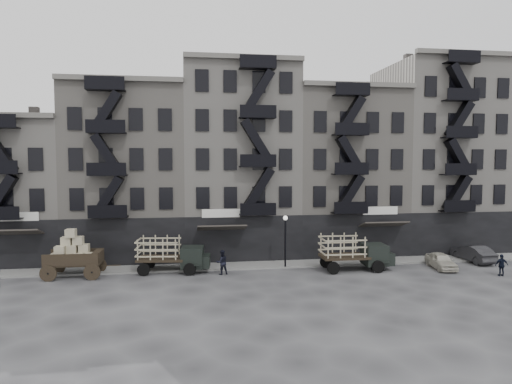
{
  "coord_description": "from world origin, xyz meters",
  "views": [
    {
      "loc": [
        -4.62,
        -32.96,
        8.72
      ],
      "look_at": [
        0.82,
        4.0,
        6.11
      ],
      "focal_mm": 32.0,
      "sensor_mm": 36.0,
      "label": 1
    }
  ],
  "objects": [
    {
      "name": "building_mideast",
      "position": [
        10.0,
        9.83,
        7.5
      ],
      "size": [
        10.0,
        11.35,
        16.2
      ],
      "color": "gray",
      "rests_on": "ground"
    },
    {
      "name": "sidewalk",
      "position": [
        0.0,
        3.75,
        0.07
      ],
      "size": [
        55.0,
        2.5,
        0.15
      ],
      "primitive_type": "cube",
      "color": "slate",
      "rests_on": "ground"
    },
    {
      "name": "building_center",
      "position": [
        -0.0,
        9.82,
        8.5
      ],
      "size": [
        10.0,
        11.35,
        18.2
      ],
      "color": "#A59F97",
      "rests_on": "ground"
    },
    {
      "name": "building_midwest",
      "position": [
        -10.0,
        9.83,
        7.5
      ],
      "size": [
        10.0,
        11.35,
        16.2
      ],
      "color": "gray",
      "rests_on": "ground"
    },
    {
      "name": "stake_truck_west",
      "position": [
        -6.05,
        2.58,
        1.59
      ],
      "size": [
        5.73,
        2.81,
        2.78
      ],
      "rotation": [
        0.0,
        0.0,
        -0.11
      ],
      "color": "black",
      "rests_on": "ground"
    },
    {
      "name": "car_far",
      "position": [
        19.5,
        2.6,
        0.72
      ],
      "size": [
        1.76,
        4.46,
        1.44
      ],
      "primitive_type": "imported",
      "rotation": [
        0.0,
        0.0,
        3.2
      ],
      "color": "#232325",
      "rests_on": "ground"
    },
    {
      "name": "car_east",
      "position": [
        15.4,
        0.68,
        0.63
      ],
      "size": [
        1.93,
        3.87,
        1.27
      ],
      "primitive_type": "imported",
      "rotation": [
        0.0,
        0.0,
        -0.12
      ],
      "color": "beige",
      "rests_on": "ground"
    },
    {
      "name": "building_west",
      "position": [
        -20.0,
        9.83,
        6.0
      ],
      "size": [
        10.0,
        11.35,
        13.2
      ],
      "color": "#A59F97",
      "rests_on": "ground"
    },
    {
      "name": "ground",
      "position": [
        0.0,
        0.0,
        0.0
      ],
      "size": [
        140.0,
        140.0,
        0.0
      ],
      "primitive_type": "plane",
      "color": "#38383A",
      "rests_on": "ground"
    },
    {
      "name": "policeman",
      "position": [
        18.63,
        -2.18,
        0.83
      ],
      "size": [
        1.01,
        0.52,
        1.65
      ],
      "primitive_type": "imported",
      "rotation": [
        0.0,
        0.0,
        3.02
      ],
      "color": "black",
      "rests_on": "ground"
    },
    {
      "name": "wagon",
      "position": [
        -13.28,
        2.14,
        2.05
      ],
      "size": [
        4.3,
        2.39,
        3.59
      ],
      "rotation": [
        0.0,
        0.0,
        -0.02
      ],
      "color": "black",
      "rests_on": "ground"
    },
    {
      "name": "stake_truck_east",
      "position": [
        8.25,
        1.15,
        1.63
      ],
      "size": [
        5.76,
        2.51,
        2.86
      ],
      "rotation": [
        0.0,
        0.0,
        -0.03
      ],
      "color": "black",
      "rests_on": "ground"
    },
    {
      "name": "pedestrian_mid",
      "position": [
        -2.2,
        1.37,
        0.94
      ],
      "size": [
        1.06,
        0.91,
        1.88
      ],
      "primitive_type": "imported",
      "rotation": [
        0.0,
        0.0,
        3.38
      ],
      "color": "black",
      "rests_on": "ground"
    },
    {
      "name": "lamp_post",
      "position": [
        3.0,
        2.6,
        2.78
      ],
      "size": [
        0.36,
        0.36,
        4.28
      ],
      "color": "black",
      "rests_on": "ground"
    },
    {
      "name": "building_east",
      "position": [
        20.0,
        9.82,
        9.0
      ],
      "size": [
        10.0,
        11.35,
        19.2
      ],
      "color": "#A59F97",
      "rests_on": "ground"
    }
  ]
}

